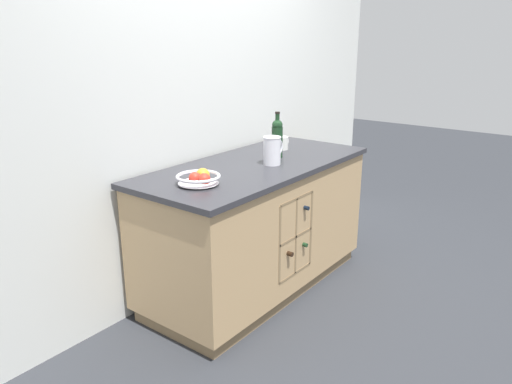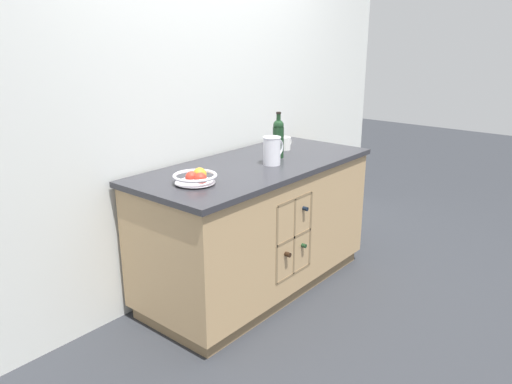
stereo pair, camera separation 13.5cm
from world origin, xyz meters
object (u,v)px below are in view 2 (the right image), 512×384
object	(u,v)px
standing_wine_bottle	(278,137)
white_pitcher	(272,150)
ceramic_mug	(285,143)
fruit_bowl	(196,177)

from	to	relation	value
standing_wine_bottle	white_pitcher	bearing A→B (deg)	-153.79
ceramic_mug	standing_wine_bottle	size ratio (longest dim) A/B	0.40
white_pitcher	ceramic_mug	bearing A→B (deg)	25.83
ceramic_mug	standing_wine_bottle	bearing A→B (deg)	-154.48
standing_wine_bottle	ceramic_mug	bearing A→B (deg)	25.52
fruit_bowl	standing_wine_bottle	distance (m)	0.81
standing_wine_bottle	fruit_bowl	bearing A→B (deg)	-178.16
fruit_bowl	ceramic_mug	xyz separation A→B (m)	(1.03, 0.13, 0.01)
white_pitcher	standing_wine_bottle	xyz separation A→B (m)	(0.18, 0.09, 0.04)
white_pitcher	ceramic_mug	xyz separation A→B (m)	(0.40, 0.19, -0.05)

